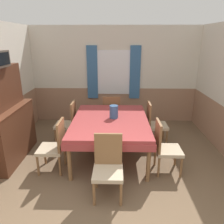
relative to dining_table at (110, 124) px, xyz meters
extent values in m
cube|color=silver|center=(0.07, 2.00, 1.10)|extent=(4.88, 0.05, 1.65)
cube|color=#9E755B|center=(0.07, 2.00, -0.20)|extent=(4.88, 0.05, 0.95)
cube|color=white|center=(0.04, 1.97, 0.71)|extent=(0.99, 0.01, 1.19)
cube|color=#386699|center=(-0.54, 1.95, 0.71)|extent=(0.28, 0.03, 1.42)
cube|color=#386699|center=(0.62, 1.95, 0.71)|extent=(0.28, 0.03, 1.42)
cube|color=#9E755B|center=(-2.20, -0.03, -0.20)|extent=(0.05, 4.41, 0.95)
cube|color=#9E3838|center=(0.00, 0.00, 0.07)|extent=(1.45, 1.91, 0.06)
cube|color=#9E3838|center=(0.00, 0.00, -0.02)|extent=(1.48, 1.94, 0.12)
cylinder|color=brown|center=(-0.65, -0.87, -0.32)|extent=(0.07, 0.07, 0.71)
cylinder|color=brown|center=(0.65, -0.87, -0.32)|extent=(0.07, 0.07, 0.71)
cylinder|color=brown|center=(-0.65, 0.87, -0.32)|extent=(0.07, 0.07, 0.71)
cylinder|color=brown|center=(0.65, 0.87, -0.32)|extent=(0.07, 0.07, 0.71)
cylinder|color=brown|center=(-0.19, 1.45, -0.48)|extent=(0.04, 0.04, 0.38)
cylinder|color=brown|center=(0.19, 1.45, -0.48)|extent=(0.04, 0.04, 0.38)
cylinder|color=brown|center=(-0.19, 1.07, -0.48)|extent=(0.04, 0.04, 0.38)
cylinder|color=brown|center=(0.19, 1.07, -0.48)|extent=(0.04, 0.04, 0.38)
cube|color=tan|center=(0.00, 1.26, -0.26)|extent=(0.44, 0.44, 0.06)
cube|color=brown|center=(0.00, 1.06, 0.02)|extent=(0.42, 0.04, 0.51)
cylinder|color=brown|center=(1.23, -0.38, -0.48)|extent=(0.04, 0.04, 0.38)
cylinder|color=brown|center=(1.23, -0.76, -0.48)|extent=(0.04, 0.04, 0.38)
cylinder|color=brown|center=(0.85, -0.38, -0.48)|extent=(0.04, 0.04, 0.38)
cylinder|color=brown|center=(0.85, -0.76, -0.48)|extent=(0.04, 0.04, 0.38)
cube|color=tan|center=(1.04, -0.57, -0.26)|extent=(0.44, 0.44, 0.06)
cube|color=brown|center=(0.84, -0.57, 0.02)|extent=(0.04, 0.42, 0.51)
cylinder|color=brown|center=(-1.23, 0.38, -0.48)|extent=(0.04, 0.04, 0.38)
cylinder|color=brown|center=(-1.23, 0.76, -0.48)|extent=(0.04, 0.04, 0.38)
cylinder|color=brown|center=(-0.85, 0.38, -0.48)|extent=(0.04, 0.04, 0.38)
cylinder|color=brown|center=(-0.85, 0.76, -0.48)|extent=(0.04, 0.04, 0.38)
cube|color=tan|center=(-1.04, 0.57, -0.26)|extent=(0.44, 0.44, 0.06)
cube|color=brown|center=(-0.84, 0.57, 0.02)|extent=(0.04, 0.42, 0.51)
cylinder|color=brown|center=(0.19, -1.45, -0.48)|extent=(0.04, 0.04, 0.38)
cylinder|color=brown|center=(-0.19, -1.45, -0.48)|extent=(0.04, 0.04, 0.38)
cylinder|color=brown|center=(0.19, -1.07, -0.48)|extent=(0.04, 0.04, 0.38)
cylinder|color=brown|center=(-0.19, -1.07, -0.48)|extent=(0.04, 0.04, 0.38)
cube|color=tan|center=(0.00, -1.26, -0.26)|extent=(0.44, 0.44, 0.06)
cube|color=brown|center=(0.00, -1.06, 0.02)|extent=(0.42, 0.04, 0.51)
cylinder|color=brown|center=(-1.23, -0.76, -0.48)|extent=(0.04, 0.04, 0.38)
cylinder|color=brown|center=(-1.23, -0.38, -0.48)|extent=(0.04, 0.04, 0.38)
cylinder|color=brown|center=(-0.85, -0.76, -0.48)|extent=(0.04, 0.04, 0.38)
cylinder|color=brown|center=(-0.85, -0.38, -0.48)|extent=(0.04, 0.04, 0.38)
cube|color=tan|center=(-1.04, -0.57, -0.26)|extent=(0.44, 0.44, 0.06)
cube|color=brown|center=(-0.84, -0.57, 0.02)|extent=(0.04, 0.42, 0.51)
cylinder|color=brown|center=(1.23, 0.76, -0.48)|extent=(0.04, 0.04, 0.38)
cylinder|color=brown|center=(1.23, 0.38, -0.48)|extent=(0.04, 0.04, 0.38)
cylinder|color=brown|center=(0.85, 0.76, -0.48)|extent=(0.04, 0.04, 0.38)
cylinder|color=brown|center=(0.85, 0.38, -0.48)|extent=(0.04, 0.04, 0.38)
cube|color=tan|center=(1.04, 0.57, -0.26)|extent=(0.44, 0.44, 0.06)
cube|color=brown|center=(0.84, 0.57, 0.02)|extent=(0.04, 0.42, 0.51)
cube|color=#4C2819|center=(-1.93, -0.17, -0.16)|extent=(0.44, 1.40, 1.04)
cube|color=brown|center=(-1.93, -0.17, 0.35)|extent=(0.46, 1.42, 0.02)
cube|color=#4C2819|center=(-1.99, -0.17, 0.75)|extent=(0.24, 1.26, 0.77)
cube|color=black|center=(-1.77, -0.28, 1.27)|extent=(0.01, 0.38, 0.21)
cylinder|color=#335684|center=(0.07, 0.08, 0.23)|extent=(0.17, 0.17, 0.25)
camera|label=1|loc=(0.12, -3.99, 1.60)|focal=35.00mm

